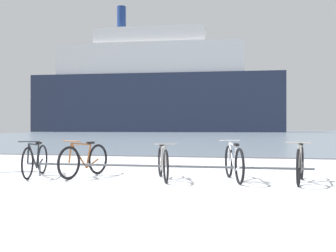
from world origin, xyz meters
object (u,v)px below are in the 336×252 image
(bicycle_0, at_px, (35,160))
(bicycle_2, at_px, (163,163))
(bicycle_4, at_px, (300,164))
(bicycle_1, at_px, (84,160))
(bicycle_3, at_px, (234,163))
(ferry_ship, at_px, (155,89))

(bicycle_0, distance_m, bicycle_2, 2.96)
(bicycle_4, bearing_deg, bicycle_1, 179.35)
(bicycle_3, distance_m, ferry_ship, 81.00)
(bicycle_0, xyz_separation_m, ferry_ship, (-14.88, 78.24, 9.56))
(bicycle_2, bearing_deg, bicycle_0, -179.88)
(bicycle_3, xyz_separation_m, bicycle_4, (1.32, -0.05, 0.00))
(bicycle_0, distance_m, bicycle_4, 5.77)
(bicycle_1, relative_size, bicycle_2, 1.03)
(bicycle_1, bearing_deg, ferry_ship, 101.57)
(bicycle_0, height_order, bicycle_4, bicycle_4)
(bicycle_0, height_order, bicycle_1, bicycle_1)
(bicycle_1, xyz_separation_m, ferry_ship, (-15.99, 78.07, 9.56))
(bicycle_2, distance_m, ferry_ship, 80.81)
(bicycle_2, distance_m, bicycle_4, 2.81)
(bicycle_1, xyz_separation_m, bicycle_3, (3.34, -0.00, 0.00))
(bicycle_3, bearing_deg, bicycle_2, -174.21)
(bicycle_2, relative_size, bicycle_3, 0.95)
(bicycle_3, height_order, ferry_ship, ferry_ship)
(bicycle_2, bearing_deg, ferry_ship, 102.84)
(ferry_ship, bearing_deg, bicycle_4, -75.20)
(bicycle_0, bearing_deg, bicycle_4, 1.08)
(bicycle_0, relative_size, ferry_ship, 0.03)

